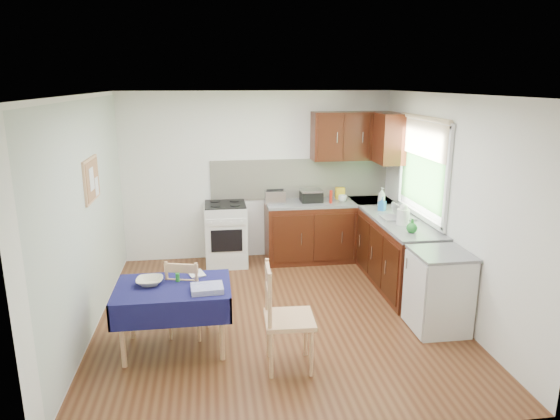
{
  "coord_description": "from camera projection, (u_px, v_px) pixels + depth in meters",
  "views": [
    {
      "loc": [
        -0.69,
        -5.24,
        2.63
      ],
      "look_at": [
        0.07,
        0.18,
        1.22
      ],
      "focal_mm": 32.0,
      "sensor_mm": 36.0,
      "label": 1
    }
  ],
  "objects": [
    {
      "name": "floor",
      "position": [
        276.0,
        316.0,
        5.77
      ],
      "size": [
        4.2,
        4.2,
        0.0
      ],
      "primitive_type": "plane",
      "color": "#4D2814",
      "rests_on": "ground"
    },
    {
      "name": "ceiling",
      "position": [
        275.0,
        94.0,
        5.15
      ],
      "size": [
        4.0,
        4.2,
        0.02
      ],
      "primitive_type": "cube",
      "color": "silver",
      "rests_on": "wall_back"
    },
    {
      "name": "wall_back",
      "position": [
        257.0,
        176.0,
        7.47
      ],
      "size": [
        4.0,
        0.02,
        2.5
      ],
      "primitive_type": "cube",
      "color": "white",
      "rests_on": "ground"
    },
    {
      "name": "wall_front",
      "position": [
        316.0,
        287.0,
        3.45
      ],
      "size": [
        4.0,
        0.02,
        2.5
      ],
      "primitive_type": "cube",
      "color": "white",
      "rests_on": "ground"
    },
    {
      "name": "wall_left",
      "position": [
        85.0,
        218.0,
        5.19
      ],
      "size": [
        0.02,
        4.2,
        2.5
      ],
      "primitive_type": "cube",
      "color": "silver",
      "rests_on": "ground"
    },
    {
      "name": "wall_right",
      "position": [
        448.0,
        205.0,
        5.73
      ],
      "size": [
        0.02,
        4.2,
        2.5
      ],
      "primitive_type": "cube",
      "color": "white",
      "rests_on": "ground"
    },
    {
      "name": "base_cabinets",
      "position": [
        359.0,
        242.0,
        7.05
      ],
      "size": [
        1.9,
        2.3,
        0.86
      ],
      "color": "#331409",
      "rests_on": "ground"
    },
    {
      "name": "worktop_back",
      "position": [
        330.0,
        202.0,
        7.42
      ],
      "size": [
        1.9,
        0.6,
        0.04
      ],
      "primitive_type": "cube",
      "color": "slate",
      "rests_on": "base_cabinets"
    },
    {
      "name": "worktop_right",
      "position": [
        400.0,
        222.0,
        6.41
      ],
      "size": [
        0.6,
        1.7,
        0.04
      ],
      "primitive_type": "cube",
      "color": "slate",
      "rests_on": "base_cabinets"
    },
    {
      "name": "worktop_corner",
      "position": [
        372.0,
        201.0,
        7.51
      ],
      "size": [
        0.6,
        0.6,
        0.04
      ],
      "primitive_type": "cube",
      "color": "slate",
      "rests_on": "base_cabinets"
    },
    {
      "name": "splashback",
      "position": [
        300.0,
        178.0,
        7.56
      ],
      "size": [
        2.7,
        0.02,
        0.6
      ],
      "primitive_type": "cube",
      "color": "#EBE3C8",
      "rests_on": "wall_back"
    },
    {
      "name": "upper_cabinets",
      "position": [
        363.0,
        137.0,
        7.24
      ],
      "size": [
        1.2,
        0.85,
        0.7
      ],
      "color": "#331409",
      "rests_on": "wall_back"
    },
    {
      "name": "stove",
      "position": [
        226.0,
        234.0,
        7.31
      ],
      "size": [
        0.6,
        0.61,
        0.92
      ],
      "color": "silver",
      "rests_on": "ground"
    },
    {
      "name": "window",
      "position": [
        423.0,
        161.0,
        6.3
      ],
      "size": [
        0.04,
        1.48,
        1.26
      ],
      "color": "#2A5824",
      "rests_on": "wall_right"
    },
    {
      "name": "fridge",
      "position": [
        439.0,
        291.0,
        5.37
      ],
      "size": [
        0.58,
        0.6,
        0.89
      ],
      "color": "silver",
      "rests_on": "ground"
    },
    {
      "name": "corkboard",
      "position": [
        92.0,
        180.0,
        5.39
      ],
      "size": [
        0.04,
        0.62,
        0.47
      ],
      "color": "tan",
      "rests_on": "wall_left"
    },
    {
      "name": "dining_table",
      "position": [
        173.0,
        296.0,
        4.93
      ],
      "size": [
        1.13,
        0.76,
        0.68
      ],
      "rotation": [
        0.0,
        0.0,
        0.43
      ],
      "color": "#101042",
      "rests_on": "ground"
    },
    {
      "name": "chair_far",
      "position": [
        186.0,
        295.0,
        5.22
      ],
      "size": [
        0.47,
        0.47,
        0.87
      ],
      "rotation": [
        0.0,
        0.0,
        2.87
      ],
      "color": "tan",
      "rests_on": "ground"
    },
    {
      "name": "chair_near",
      "position": [
        284.0,
        314.0,
        4.61
      ],
      "size": [
        0.47,
        0.47,
        1.02
      ],
      "rotation": [
        0.0,
        0.0,
        1.52
      ],
      "color": "tan",
      "rests_on": "ground"
    },
    {
      "name": "toaster",
      "position": [
        275.0,
        197.0,
        7.22
      ],
      "size": [
        0.29,
        0.18,
        0.22
      ],
      "rotation": [
        0.0,
        0.0,
        -0.07
      ],
      "color": "#AEADB2",
      "rests_on": "worktop_back"
    },
    {
      "name": "sandwich_press",
      "position": [
        311.0,
        196.0,
        7.37
      ],
      "size": [
        0.31,
        0.27,
        0.18
      ],
      "rotation": [
        0.0,
        0.0,
        -0.24
      ],
      "color": "black",
      "rests_on": "worktop_back"
    },
    {
      "name": "sauce_bottle",
      "position": [
        331.0,
        197.0,
        7.26
      ],
      "size": [
        0.04,
        0.04,
        0.19
      ],
      "primitive_type": "cylinder",
      "color": "red",
      "rests_on": "worktop_back"
    },
    {
      "name": "yellow_packet",
      "position": [
        340.0,
        193.0,
        7.54
      ],
      "size": [
        0.14,
        0.1,
        0.17
      ],
      "primitive_type": "cube",
      "rotation": [
        0.0,
        0.0,
        0.07
      ],
      "color": "yellow",
      "rests_on": "worktop_back"
    },
    {
      "name": "dish_rack",
      "position": [
        398.0,
        216.0,
        6.49
      ],
      "size": [
        0.41,
        0.31,
        0.19
      ],
      "rotation": [
        0.0,
        0.0,
        0.27
      ],
      "color": "gray",
      "rests_on": "worktop_right"
    },
    {
      "name": "kettle",
      "position": [
        403.0,
        215.0,
        6.19
      ],
      "size": [
        0.16,
        0.16,
        0.26
      ],
      "color": "silver",
      "rests_on": "worktop_right"
    },
    {
      "name": "cup",
      "position": [
        342.0,
        198.0,
        7.37
      ],
      "size": [
        0.15,
        0.15,
        0.1
      ],
      "primitive_type": "imported",
      "rotation": [
        0.0,
        0.0,
        0.15
      ],
      "color": "white",
      "rests_on": "worktop_back"
    },
    {
      "name": "soap_bottle_a",
      "position": [
        382.0,
        197.0,
        7.05
      ],
      "size": [
        0.13,
        0.13,
        0.28
      ],
      "primitive_type": "imported",
      "rotation": [
        0.0,
        0.0,
        0.2
      ],
      "color": "silver",
      "rests_on": "worktop_right"
    },
    {
      "name": "soap_bottle_b",
      "position": [
        382.0,
        204.0,
        6.86
      ],
      "size": [
        0.12,
        0.12,
        0.19
      ],
      "primitive_type": "imported",
      "rotation": [
        0.0,
        0.0,
        2.38
      ],
      "color": "blue",
      "rests_on": "worktop_right"
    },
    {
      "name": "soap_bottle_c",
      "position": [
        412.0,
        226.0,
        5.86
      ],
      "size": [
        0.17,
        0.17,
        0.17
      ],
      "primitive_type": "imported",
      "rotation": [
        0.0,
        0.0,
        3.59
      ],
      "color": "#23812C",
      "rests_on": "worktop_right"
    },
    {
      "name": "plate_bowl",
      "position": [
        150.0,
        281.0,
        4.93
      ],
      "size": [
        0.27,
        0.27,
        0.06
      ],
      "primitive_type": "imported",
      "rotation": [
        0.0,
        0.0,
        -0.01
      ],
      "color": "beige",
      "rests_on": "dining_table"
    },
    {
      "name": "book",
      "position": [
        189.0,
        275.0,
        5.16
      ],
      "size": [
        0.21,
        0.25,
        0.02
      ],
      "primitive_type": "imported",
      "rotation": [
        0.0,
        0.0,
        0.3
      ],
      "color": "white",
      "rests_on": "dining_table"
    },
    {
      "name": "spice_jar",
      "position": [
        178.0,
        277.0,
        5.01
      ],
      "size": [
        0.04,
        0.04,
        0.09
      ],
      "primitive_type": "cylinder",
      "color": "#258A29",
      "rests_on": "dining_table"
    },
    {
      "name": "tea_towel",
      "position": [
        207.0,
        288.0,
        4.78
      ],
      "size": [
        0.32,
        0.26,
        0.05
      ],
      "primitive_type": "cube",
      "rotation": [
        0.0,
        0.0,
        0.07
      ],
      "color": "navy",
      "rests_on": "dining_table"
    }
  ]
}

